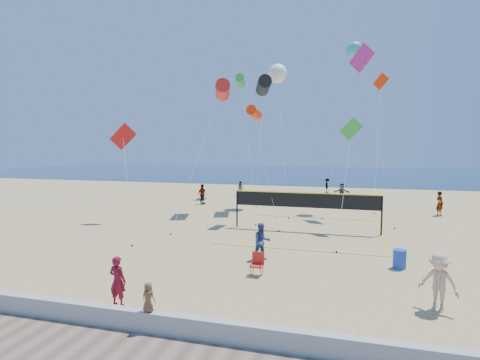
% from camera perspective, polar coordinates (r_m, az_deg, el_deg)
% --- Properties ---
extents(ground, '(120.00, 120.00, 0.00)m').
position_cam_1_polar(ground, '(14.05, -5.71, -16.83)').
color(ground, tan).
rests_on(ground, ground).
extents(ocean, '(140.00, 50.00, 0.03)m').
position_cam_1_polar(ocean, '(74.48, 11.60, 1.03)').
color(ocean, '#10274F').
rests_on(ocean, ground).
extents(seawall, '(32.00, 0.30, 0.60)m').
position_cam_1_polar(seawall, '(11.42, -11.48, -20.67)').
color(seawall, '#B0B0AC').
rests_on(seawall, ground).
extents(woman, '(0.64, 0.45, 1.67)m').
position_cam_1_polar(woman, '(13.36, -18.15, -14.41)').
color(woman, maroon).
rests_on(woman, ground).
extents(toddler, '(0.44, 0.32, 0.84)m').
position_cam_1_polar(toddler, '(11.33, -13.79, -16.93)').
color(toddler, brown).
rests_on(toddler, seawall).
extents(bystander_a, '(1.05, 0.98, 1.72)m').
position_cam_1_polar(bystander_a, '(17.54, 3.35, -9.35)').
color(bystander_a, navy).
rests_on(bystander_a, ground).
extents(bystander_b, '(1.40, 1.22, 1.89)m').
position_cam_1_polar(bystander_b, '(13.87, 28.02, -13.57)').
color(bystander_b, tan).
rests_on(bystander_b, ground).
extents(far_person_0, '(0.82, 1.16, 1.83)m').
position_cam_1_polar(far_person_0, '(34.04, -5.78, -2.18)').
color(far_person_0, gray).
rests_on(far_person_0, ground).
extents(far_person_1, '(1.66, 0.69, 1.74)m').
position_cam_1_polar(far_person_1, '(36.73, 15.26, -1.87)').
color(far_person_1, gray).
rests_on(far_person_1, ground).
extents(far_person_2, '(0.68, 0.80, 1.86)m').
position_cam_1_polar(far_person_2, '(32.14, 28.15, -3.18)').
color(far_person_2, gray).
rests_on(far_person_2, ground).
extents(far_person_3, '(0.94, 0.85, 1.57)m').
position_cam_1_polar(far_person_3, '(39.52, 0.13, -1.33)').
color(far_person_3, gray).
rests_on(far_person_3, ground).
extents(far_person_4, '(0.63, 1.08, 1.66)m').
position_cam_1_polar(far_person_4, '(43.17, 13.16, -0.85)').
color(far_person_4, gray).
rests_on(far_person_4, ground).
extents(camp_chair, '(0.53, 0.65, 1.05)m').
position_cam_1_polar(camp_chair, '(15.63, 2.67, -12.45)').
color(camp_chair, red).
rests_on(camp_chair, ground).
extents(trash_barrel, '(0.72, 0.72, 0.82)m').
position_cam_1_polar(trash_barrel, '(17.82, 23.14, -11.03)').
color(trash_barrel, '#1C40BA').
rests_on(trash_barrel, ground).
extents(volleyball_net, '(9.12, 8.98, 2.42)m').
position_cam_1_polar(volleyball_net, '(23.48, 9.99, -3.73)').
color(volleyball_net, black).
rests_on(volleyball_net, ground).
extents(kite_0, '(1.88, 9.74, 10.35)m').
position_cam_1_polar(kite_0, '(29.93, -2.66, 13.54)').
color(kite_0, red).
rests_on(kite_0, ground).
extents(kite_1, '(1.80, 7.60, 10.83)m').
position_cam_1_polar(kite_1, '(31.11, 3.61, 14.16)').
color(kite_1, black).
rests_on(kite_1, ground).
extents(kite_2, '(2.55, 3.22, 7.98)m').
position_cam_1_polar(kite_2, '(25.60, 2.19, 10.22)').
color(kite_2, red).
rests_on(kite_2, ground).
extents(kite_3, '(5.12, 6.20, 6.88)m').
position_cam_1_polar(kite_3, '(27.00, -17.35, 5.86)').
color(kite_3, red).
rests_on(kite_3, ground).
extents(kite_4, '(1.42, 5.67, 7.04)m').
position_cam_1_polar(kite_4, '(23.71, 16.48, 6.57)').
color(kite_4, green).
rests_on(kite_4, ground).
extents(kite_5, '(3.06, 4.99, 12.77)m').
position_cam_1_polar(kite_5, '(29.95, 18.21, 16.46)').
color(kite_5, '#B82385').
rests_on(kite_5, ground).
extents(kite_6, '(3.00, 6.92, 12.33)m').
position_cam_1_polar(kite_6, '(33.70, 5.74, 15.83)').
color(kite_6, white).
rests_on(kite_6, ground).
extents(kite_7, '(2.86, 5.69, 13.62)m').
position_cam_1_polar(kite_7, '(33.00, 17.04, 18.45)').
color(kite_7, '#2CB5A4').
rests_on(kite_7, ground).
extents(kite_8, '(3.97, 8.18, 12.59)m').
position_cam_1_polar(kite_8, '(39.98, 0.07, 14.88)').
color(kite_8, green).
rests_on(kite_8, ground).
extents(kite_9, '(1.71, 9.37, 12.39)m').
position_cam_1_polar(kite_9, '(39.33, 20.62, 12.93)').
color(kite_9, red).
rests_on(kite_9, ground).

